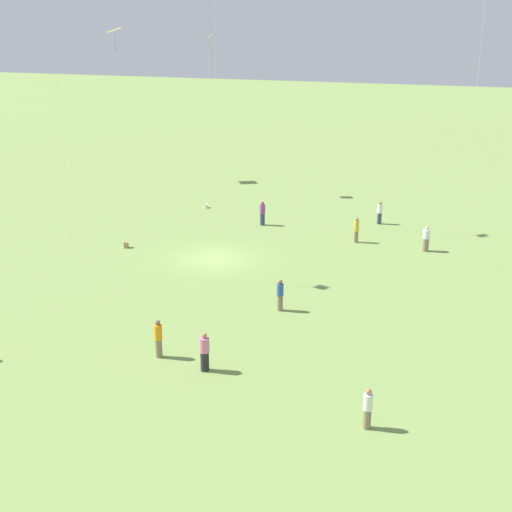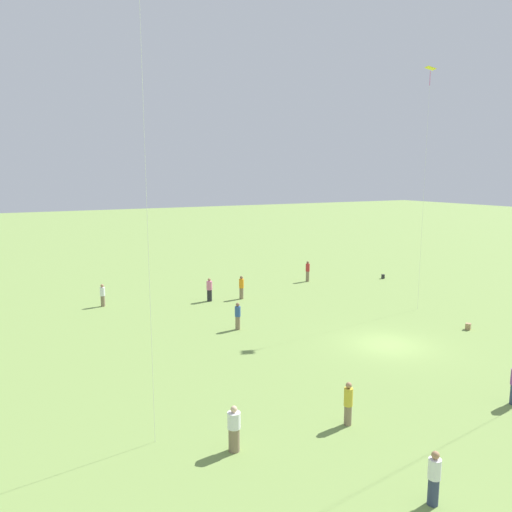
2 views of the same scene
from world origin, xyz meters
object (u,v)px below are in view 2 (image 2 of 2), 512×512
at_px(person_7, 434,478).
at_px(picnic_bag_1, 468,326).
at_px(person_1, 103,295).
at_px(person_2, 348,403).
at_px(kite_2, 429,94).
at_px(person_5, 241,287).
at_px(person_8, 238,316).
at_px(person_3, 209,290).
at_px(picnic_bag_2, 383,276).
at_px(person_0, 234,429).
at_px(person_4, 308,271).

height_order(person_7, picnic_bag_1, person_7).
relative_size(person_1, person_2, 0.96).
height_order(person_2, person_7, person_2).
xyz_separation_m(person_1, kite_2, (-11.58, -19.90, 14.16)).
bearing_deg(person_5, kite_2, 157.55).
distance_m(person_7, person_8, 17.98).
bearing_deg(person_8, person_3, -154.88).
xyz_separation_m(person_5, picnic_bag_2, (0.58, -15.11, -0.72)).
distance_m(person_7, picnic_bag_2, 33.00).
xyz_separation_m(person_1, person_7, (-27.54, -3.90, 0.01)).
bearing_deg(person_1, person_0, -0.73).
distance_m(person_4, kite_2, 18.32).
distance_m(person_5, person_7, 25.43).
relative_size(person_5, person_8, 1.06).
bearing_deg(picnic_bag_2, picnic_bag_1, 156.94).
bearing_deg(person_5, picnic_bag_2, -158.86).
height_order(person_4, kite_2, kite_2).
relative_size(person_3, kite_2, 0.11).
distance_m(person_1, kite_2, 27.03).
xyz_separation_m(person_1, person_8, (-9.72, -6.29, 0.03)).
bearing_deg(person_0, person_5, 38.14).
bearing_deg(person_0, kite_2, 3.55).
bearing_deg(person_8, person_0, 7.80).
height_order(person_7, picnic_bag_2, person_7).
relative_size(person_8, picnic_bag_1, 3.92).
bearing_deg(picnic_bag_2, person_5, 92.20).
bearing_deg(person_1, person_7, 7.31).
distance_m(person_4, person_7, 31.06).
height_order(person_7, person_8, person_8).
distance_m(person_3, picnic_bag_2, 17.60).
bearing_deg(kite_2, person_0, -173.44).
distance_m(person_1, person_2, 23.07).
distance_m(person_1, person_4, 18.19).
bearing_deg(picnic_bag_1, person_1, 48.86).
bearing_deg(person_3, person_8, 170.07).
height_order(person_0, person_4, person_4).
bearing_deg(person_5, person_8, 80.52).
xyz_separation_m(person_5, picnic_bag_1, (-13.75, -9.01, -0.72)).
height_order(person_5, kite_2, kite_2).
relative_size(person_1, person_5, 0.92).
height_order(person_0, person_2, person_2).
relative_size(person_4, picnic_bag_1, 4.26).
relative_size(person_1, picnic_bag_2, 4.19).
bearing_deg(person_2, person_1, 114.46).
xyz_separation_m(person_1, person_2, (-22.59, -4.70, 0.04)).
relative_size(person_2, person_3, 0.97).
bearing_deg(person_7, picnic_bag_2, -127.75).
relative_size(person_0, person_7, 1.00).
xyz_separation_m(person_0, person_4, (22.19, -18.19, 0.12)).
distance_m(person_0, person_1, 22.16).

